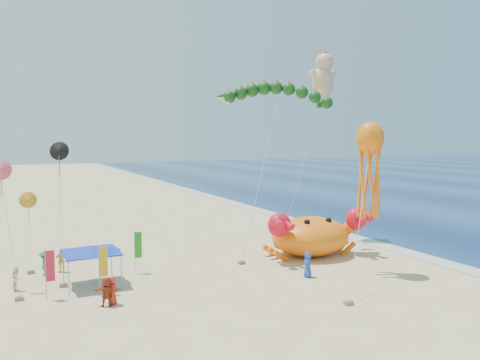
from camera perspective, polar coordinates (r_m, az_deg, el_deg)
name	(u,v)px	position (r m, az deg, el deg)	size (l,w,h in m)	color
ground	(274,263)	(37.41, 4.17, -10.09)	(320.00, 320.00, 0.00)	#D1B784
foam_strip	(389,247)	(44.55, 17.71, -7.83)	(320.00, 320.00, 0.00)	silver
crab_inflatable	(311,235)	(39.74, 8.68, -6.60)	(9.19, 6.02, 4.03)	orange
dragon_kite	(276,98)	(40.95, 4.38, 9.97)	(10.26, 5.70, 14.41)	#103B11
cherub_kite	(323,76)	(46.59, 10.10, 12.41)	(6.24, 1.93, 18.07)	#DEB088
octopus_kite	(369,162)	(34.59, 15.49, 2.10)	(6.72, 5.70, 10.99)	orange
canopy_blue	(91,249)	(32.93, -17.70, -8.04)	(3.84, 3.84, 2.71)	gray
feather_flags	(68,259)	(32.62, -20.26, -9.02)	(11.10, 4.10, 3.20)	gray
beachgoers	(131,271)	(32.96, -13.13, -10.76)	(26.17, 9.99, 1.80)	#A53A1A
small_kites	(31,186)	(35.59, -24.10, -0.63)	(5.00, 9.91, 9.62)	black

